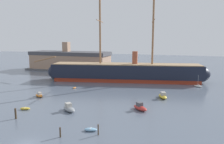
% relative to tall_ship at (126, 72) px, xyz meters
% --- Properties ---
extents(tall_ship, '(69.89, 20.96, 33.96)m').
position_rel_tall_ship_xyz_m(tall_ship, '(0.00, 0.00, 0.00)').
color(tall_ship, maroon).
rests_on(tall_ship, ground).
extents(dinghy_foreground_left, '(2.64, 1.72, 0.58)m').
position_rel_tall_ship_xyz_m(dinghy_foreground_left, '(-13.89, -41.90, -3.35)').
color(dinghy_foreground_left, gold).
rests_on(dinghy_foreground_left, ground).
extents(dinghy_foreground_right, '(2.61, 1.57, 0.58)m').
position_rel_tall_ship_xyz_m(dinghy_foreground_right, '(6.10, -48.00, -3.35)').
color(dinghy_foreground_right, '#7FB2D6').
rests_on(dinghy_foreground_right, ground).
extents(motorboat_near_centre, '(4.85, 4.22, 1.93)m').
position_rel_tall_ship_xyz_m(motorboat_near_centre, '(-3.31, -39.42, -2.97)').
color(motorboat_near_centre, gray).
rests_on(motorboat_near_centre, ground).
extents(motorboat_mid_left, '(3.68, 2.80, 1.43)m').
position_rel_tall_ship_xyz_m(motorboat_mid_left, '(-17.97, -31.05, -3.14)').
color(motorboat_mid_left, orange).
rests_on(motorboat_mid_left, ground).
extents(motorboat_mid_right, '(4.52, 4.21, 1.84)m').
position_rel_tall_ship_xyz_m(motorboat_mid_right, '(12.47, -33.25, -3.00)').
color(motorboat_mid_right, '#B22D28').
rests_on(motorboat_mid_right, ground).
extents(dinghy_alongside_bow, '(0.87, 1.87, 0.44)m').
position_rel_tall_ship_xyz_m(dinghy_alongside_bow, '(-13.32, -18.07, -3.42)').
color(dinghy_alongside_bow, orange).
rests_on(dinghy_alongside_bow, ground).
extents(motorboat_alongside_stern, '(3.56, 4.88, 1.89)m').
position_rel_tall_ship_xyz_m(motorboat_alongside_stern, '(16.60, -21.03, -2.98)').
color(motorboat_alongside_stern, gold).
rests_on(motorboat_alongside_stern, ground).
extents(dinghy_far_left, '(2.51, 3.20, 0.70)m').
position_rel_tall_ship_xyz_m(dinghy_far_left, '(-30.72, -3.54, -3.29)').
color(dinghy_far_left, gray).
rests_on(dinghy_far_left, ground).
extents(sailboat_far_right, '(3.22, 2.57, 4.19)m').
position_rel_tall_ship_xyz_m(sailboat_far_right, '(27.05, -2.42, -3.29)').
color(sailboat_far_right, silver).
rests_on(sailboat_far_right, ground).
extents(sailboat_distant_centre, '(4.81, 1.53, 6.23)m').
position_rel_tall_ship_xyz_m(sailboat_distant_centre, '(0.47, 8.41, -3.12)').
color(sailboat_distant_centre, '#236670').
rests_on(sailboat_distant_centre, ground).
extents(mooring_piling_nearest, '(0.28, 0.28, 1.79)m').
position_rel_tall_ship_xyz_m(mooring_piling_nearest, '(2.12, -52.00, -2.75)').
color(mooring_piling_nearest, '#423323').
rests_on(mooring_piling_nearest, ground).
extents(mooring_piling_left_pair, '(0.24, 0.24, 1.98)m').
position_rel_tall_ship_xyz_m(mooring_piling_left_pair, '(8.07, -49.10, -2.65)').
color(mooring_piling_left_pair, '#4C3D2D').
rests_on(mooring_piling_left_pair, ground).
extents(mooring_piling_right_pair, '(0.40, 0.40, 2.32)m').
position_rel_tall_ship_xyz_m(mooring_piling_right_pair, '(-11.59, -47.44, -2.48)').
color(mooring_piling_right_pair, '#423323').
rests_on(mooring_piling_right_pair, ground).
extents(dockside_warehouse_left, '(46.55, 15.58, 15.00)m').
position_rel_tall_ship_xyz_m(dockside_warehouse_left, '(-36.38, 19.94, 1.31)').
color(dockside_warehouse_left, '#565659').
rests_on(dockside_warehouse_left, ground).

